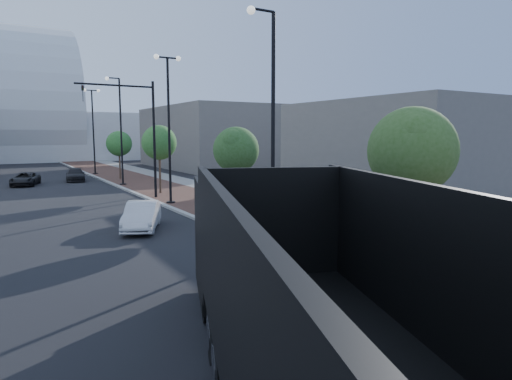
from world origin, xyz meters
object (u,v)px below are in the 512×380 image
white_sedan (142,216)px  pedestrian (229,182)px  dump_truck (284,292)px  dark_car_mid (25,179)px

white_sedan → pedestrian: pedestrian is taller
dump_truck → dark_car_mid: size_ratio=3.40×
dump_truck → white_sedan: (1.45, 14.02, -0.96)m
white_sedan → pedestrian: bearing=69.4°
white_sedan → dark_car_mid: white_sedan is taller
dark_car_mid → pedestrian: size_ratio=2.50×
dump_truck → dark_car_mid: 37.14m
dump_truck → pedestrian: (10.90, 23.49, -0.79)m
pedestrian → dump_truck: bearing=60.7°
dump_truck → pedestrian: size_ratio=8.50×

